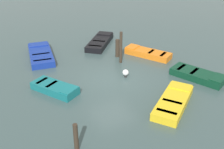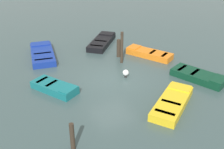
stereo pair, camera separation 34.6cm
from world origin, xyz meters
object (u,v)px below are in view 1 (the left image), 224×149
(mooring_piling_center, at_px, (117,48))
(marker_buoy, at_px, (126,73))
(rowboat_blue, at_px, (41,54))
(rowboat_yellow, at_px, (173,102))
(rowboat_orange, at_px, (148,53))
(rowboat_black, at_px, (100,42))
(rowboat_teal, at_px, (55,88))
(rowboat_dark_green, at_px, (198,75))
(mooring_piling_near_right, at_px, (121,48))
(mooring_piling_far_left, at_px, (76,137))

(mooring_piling_center, bearing_deg, marker_buoy, -21.82)
(rowboat_blue, xyz_separation_m, marker_buoy, (5.31, 3.47, 0.07))
(rowboat_yellow, distance_m, rowboat_blue, 9.80)
(rowboat_orange, bearing_deg, rowboat_yellow, 127.96)
(rowboat_black, xyz_separation_m, mooring_piling_center, (2.64, -0.04, 0.40))
(rowboat_teal, xyz_separation_m, marker_buoy, (0.48, 4.13, 0.07))
(rowboat_dark_green, distance_m, rowboat_black, 8.07)
(rowboat_yellow, distance_m, rowboat_black, 9.18)
(mooring_piling_center, bearing_deg, rowboat_yellow, -6.11)
(rowboat_blue, distance_m, marker_buoy, 6.34)
(rowboat_dark_green, relative_size, marker_buoy, 6.80)
(rowboat_yellow, bearing_deg, rowboat_blue, 80.12)
(rowboat_orange, distance_m, mooring_piling_near_right, 2.33)
(rowboat_yellow, bearing_deg, rowboat_orange, 31.89)
(mooring_piling_center, bearing_deg, rowboat_orange, 62.99)
(rowboat_blue, distance_m, rowboat_dark_green, 10.31)
(rowboat_teal, xyz_separation_m, mooring_piling_far_left, (4.65, -0.75, 0.40))
(rowboat_black, relative_size, marker_buoy, 7.25)
(rowboat_yellow, xyz_separation_m, rowboat_orange, (-5.56, 2.56, 0.00))
(rowboat_teal, distance_m, rowboat_dark_green, 8.17)
(rowboat_teal, relative_size, mooring_piling_far_left, 2.27)
(rowboat_yellow, distance_m, mooring_piling_center, 6.56)
(rowboat_dark_green, bearing_deg, rowboat_black, 176.93)
(mooring_piling_center, relative_size, mooring_piling_far_left, 1.00)
(mooring_piling_center, xyz_separation_m, marker_buoy, (2.83, -1.13, -0.33))
(rowboat_orange, relative_size, mooring_piling_center, 2.67)
(marker_buoy, bearing_deg, rowboat_dark_green, 57.98)
(rowboat_black, distance_m, mooring_piling_center, 2.67)
(rowboat_dark_green, distance_m, mooring_piling_far_left, 8.69)
(rowboat_yellow, height_order, mooring_piling_far_left, mooring_piling_far_left)
(rowboat_dark_green, xyz_separation_m, mooring_piling_far_left, (1.94, -8.46, 0.40))
(rowboat_black, distance_m, mooring_piling_near_right, 3.69)
(rowboat_black, bearing_deg, marker_buoy, -148.48)
(rowboat_dark_green, height_order, rowboat_black, same)
(mooring_piling_center, bearing_deg, mooring_piling_near_right, -18.09)
(rowboat_black, bearing_deg, mooring_piling_far_left, -168.53)
(rowboat_orange, bearing_deg, rowboat_dark_green, 160.59)
(rowboat_teal, height_order, rowboat_dark_green, same)
(rowboat_blue, height_order, marker_buoy, marker_buoy)
(rowboat_yellow, distance_m, rowboat_orange, 6.12)
(marker_buoy, bearing_deg, mooring_piling_near_right, 156.39)
(rowboat_blue, xyz_separation_m, rowboat_black, (-0.17, 4.64, 0.00))
(mooring_piling_center, relative_size, marker_buoy, 2.56)
(rowboat_dark_green, bearing_deg, marker_buoy, -142.35)
(rowboat_teal, xyz_separation_m, rowboat_dark_green, (2.71, 7.70, -0.00))
(rowboat_blue, distance_m, mooring_piling_far_left, 9.59)
(rowboat_blue, relative_size, mooring_piling_near_right, 1.90)
(rowboat_orange, height_order, mooring_piling_near_right, mooring_piling_near_right)
(rowboat_teal, xyz_separation_m, mooring_piling_near_right, (-1.41, 4.96, 0.83))
(rowboat_orange, height_order, marker_buoy, marker_buoy)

